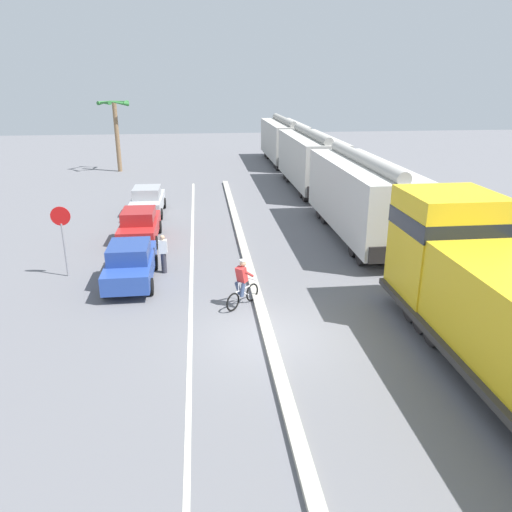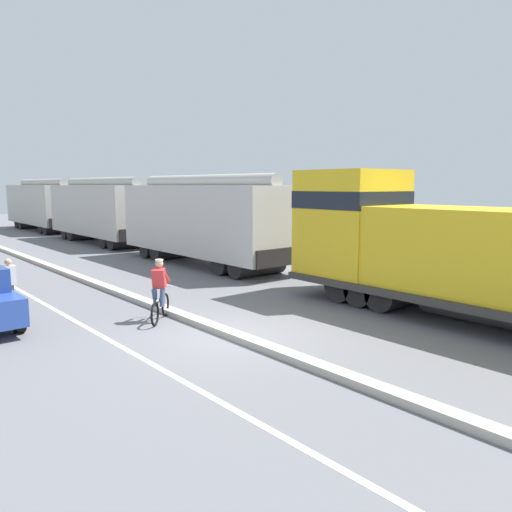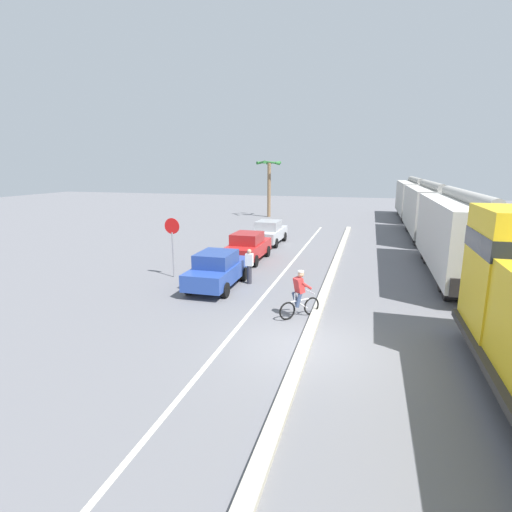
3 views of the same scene
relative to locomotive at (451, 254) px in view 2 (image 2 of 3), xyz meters
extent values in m
plane|color=slate|center=(-5.91, 2.61, -1.80)|extent=(120.00, 120.00, 0.00)
cube|color=#B2AD9E|center=(-5.91, 8.61, -1.72)|extent=(0.36, 36.00, 0.16)
cube|color=silver|center=(-8.31, 8.61, -1.79)|extent=(0.14, 36.00, 0.01)
cube|color=gold|center=(0.00, -1.44, 0.10)|extent=(2.70, 9.86, 2.40)
cube|color=gold|center=(0.00, 3.56, 0.65)|extent=(2.80, 2.80, 3.50)
cube|color=black|center=(0.00, 3.56, 1.44)|extent=(2.83, 2.83, 0.56)
cube|color=#383533|center=(0.00, -0.84, -1.10)|extent=(3.10, 11.60, 0.20)
cylinder|color=#4C4947|center=(0.00, -0.84, -1.25)|extent=(1.10, 3.00, 1.10)
cylinder|color=black|center=(0.00, 3.15, -1.30)|extent=(2.40, 1.00, 1.00)
cylinder|color=black|center=(0.00, 2.35, -1.30)|extent=(2.40, 1.00, 1.00)
cylinder|color=black|center=(0.00, 1.55, -1.30)|extent=(2.40, 1.00, 1.00)
cube|color=beige|center=(0.00, 12.16, 0.35)|extent=(2.90, 10.40, 3.10)
cylinder|color=#A3A19B|center=(0.00, 12.16, 2.08)|extent=(0.60, 9.88, 0.60)
cube|color=black|center=(0.00, 17.41, -0.85)|extent=(2.61, 0.10, 0.70)
cube|color=black|center=(0.00, 6.91, -0.85)|extent=(2.61, 0.10, 0.70)
cylinder|color=black|center=(0.00, 15.93, -1.35)|extent=(2.46, 0.90, 0.90)
cylinder|color=black|center=(0.00, 14.83, -1.35)|extent=(2.46, 0.90, 0.90)
cylinder|color=black|center=(0.00, 9.48, -1.35)|extent=(2.46, 0.90, 0.90)
cylinder|color=black|center=(0.00, 8.38, -1.35)|extent=(2.46, 0.90, 0.90)
cube|color=#B4B2AA|center=(0.00, 23.76, 0.35)|extent=(2.90, 10.40, 3.10)
cylinder|color=#999791|center=(0.00, 23.76, 2.08)|extent=(0.60, 9.88, 0.60)
cube|color=black|center=(0.00, 29.01, -0.85)|extent=(2.61, 0.10, 0.70)
cube|color=black|center=(0.00, 18.51, -0.85)|extent=(2.61, 0.10, 0.70)
cylinder|color=black|center=(0.00, 27.53, -1.35)|extent=(2.46, 0.90, 0.90)
cylinder|color=black|center=(0.00, 26.43, -1.35)|extent=(2.46, 0.90, 0.90)
cylinder|color=black|center=(0.00, 21.08, -1.35)|extent=(2.46, 0.90, 0.90)
cylinder|color=black|center=(0.00, 19.98, -1.35)|extent=(2.46, 0.90, 0.90)
cube|color=#B1AFA7|center=(0.00, 35.36, 0.35)|extent=(2.90, 10.40, 3.10)
cylinder|color=gray|center=(0.00, 35.36, 2.08)|extent=(0.60, 9.88, 0.60)
cube|color=black|center=(0.00, 40.61, -0.85)|extent=(2.61, 0.10, 0.70)
cube|color=black|center=(0.00, 30.11, -0.85)|extent=(2.61, 0.10, 0.70)
cylinder|color=black|center=(0.00, 39.13, -1.35)|extent=(2.46, 0.90, 0.90)
cylinder|color=black|center=(0.00, 38.03, -1.35)|extent=(2.46, 0.90, 0.90)
cylinder|color=black|center=(0.00, 32.68, -1.35)|extent=(2.46, 0.90, 0.90)
cylinder|color=black|center=(0.00, 31.58, -1.35)|extent=(2.46, 0.90, 0.90)
cylinder|color=black|center=(-9.79, 6.23, -1.48)|extent=(0.23, 0.64, 0.64)
torus|color=black|center=(-6.11, 5.27, -1.47)|extent=(0.51, 0.51, 0.66)
torus|color=black|center=(-6.85, 4.53, -1.47)|extent=(0.51, 0.51, 0.66)
cylinder|color=silver|center=(-6.48, 4.90, -1.17)|extent=(0.59, 0.59, 0.05)
cylinder|color=silver|center=(-6.41, 4.97, -1.35)|extent=(0.37, 0.37, 0.36)
cylinder|color=silver|center=(-6.64, 4.74, -1.02)|extent=(0.04, 0.04, 0.30)
cylinder|color=silver|center=(-6.17, 5.21, -0.92)|extent=(0.36, 0.36, 0.04)
cylinder|color=#38476B|center=(-6.64, 4.89, -1.12)|extent=(0.31, 0.31, 0.52)
cylinder|color=#38476B|center=(-6.50, 4.74, -1.12)|extent=(0.29, 0.29, 0.52)
cube|color=red|center=(-6.52, 4.86, -0.60)|extent=(0.47, 0.47, 0.57)
sphere|color=tan|center=(-6.47, 4.91, -0.21)|extent=(0.22, 0.22, 0.22)
cylinder|color=white|center=(-6.47, 4.91, -0.11)|extent=(0.22, 0.22, 0.05)
cylinder|color=red|center=(-6.49, 5.12, -0.60)|extent=(0.39, 0.39, 0.36)
cylinder|color=red|center=(-6.26, 4.89, -0.60)|extent=(0.39, 0.39, 0.36)
cylinder|color=#33333D|center=(-9.41, 8.41, -1.37)|extent=(0.22, 0.22, 0.85)
cube|color=white|center=(-9.41, 8.41, -0.67)|extent=(0.34, 0.22, 0.56)
sphere|color=tan|center=(-9.41, 8.41, -0.28)|extent=(0.20, 0.20, 0.20)
camera|label=1|loc=(-7.83, -10.99, 5.79)|focal=35.00mm
camera|label=2|loc=(-13.11, -7.02, 1.93)|focal=35.00mm
camera|label=3|loc=(-4.31, -8.45, 3.49)|focal=28.00mm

